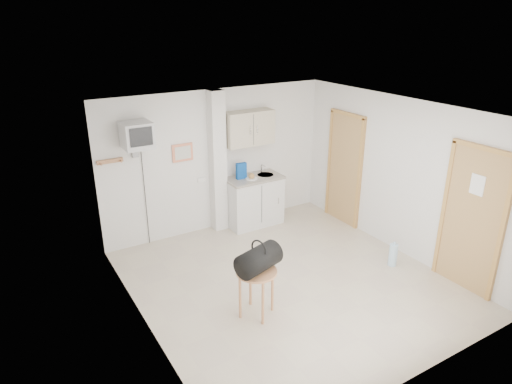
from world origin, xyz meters
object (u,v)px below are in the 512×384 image
duffel_bag (259,259)px  water_bottle (393,255)px  crt_television (137,136)px  round_table (256,278)px

duffel_bag → water_bottle: size_ratio=1.63×
crt_television → water_bottle: 4.33m
round_table → duffel_bag: (0.02, -0.02, 0.27)m
crt_television → round_table: crt_television is taller
round_table → duffel_bag: 0.27m
crt_television → duffel_bag: 2.78m
round_table → water_bottle: bearing=-0.8°
crt_television → water_bottle: (3.10, -2.47, -1.76)m
crt_television → round_table: bearing=-75.2°
crt_television → round_table: (0.64, -2.44, -1.39)m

